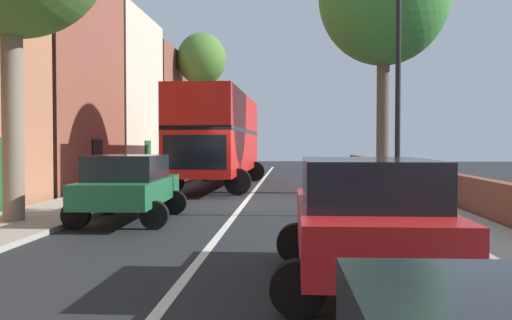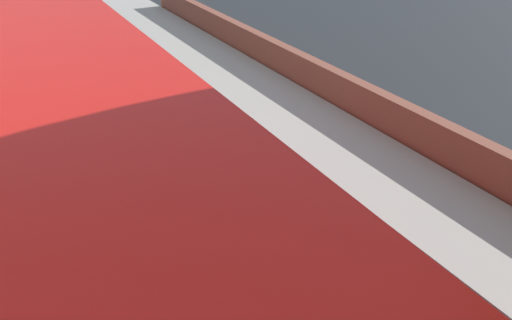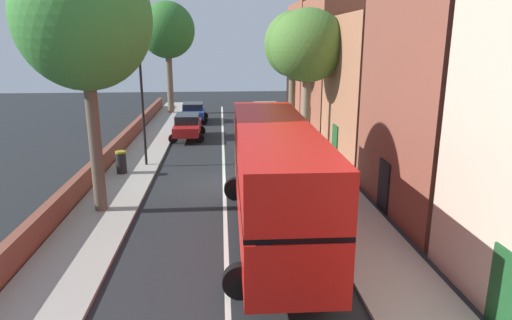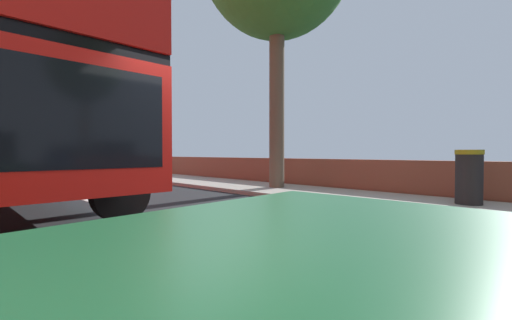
{
  "view_description": "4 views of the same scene",
  "coord_description": "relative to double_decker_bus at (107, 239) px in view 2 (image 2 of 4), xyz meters",
  "views": [
    {
      "loc": [
        1.52,
        -18.29,
        1.93
      ],
      "look_at": [
        0.18,
        2.47,
        1.31
      ],
      "focal_mm": 38.8,
      "sensor_mm": 36.0,
      "label": 1
    },
    {
      "loc": [
        -2.46,
        1.3,
        5.95
      ],
      "look_at": [
        1.34,
        8.13,
        1.58
      ],
      "focal_mm": 35.76,
      "sensor_mm": 36.0,
      "label": 2
    },
    {
      "loc": [
        0.07,
        20.81,
        6.75
      ],
      "look_at": [
        -1.41,
        1.97,
        1.72
      ],
      "focal_mm": 31.29,
      "sensor_mm": 36.0,
      "label": 3
    },
    {
      "loc": [
        -2.88,
        -3.52,
        1.22
      ],
      "look_at": [
        1.52,
        0.79,
        1.09
      ],
      "focal_mm": 22.65,
      "sensor_mm": 36.0,
      "label": 4
    }
  ],
  "objects": [
    {
      "name": "double_decker_bus",
      "position": [
        0.0,
        0.0,
        0.0
      ],
      "size": [
        3.68,
        11.53,
        4.06
      ],
      "color": "red",
      "rests_on": "ground"
    }
  ]
}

